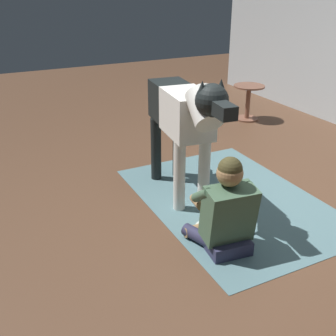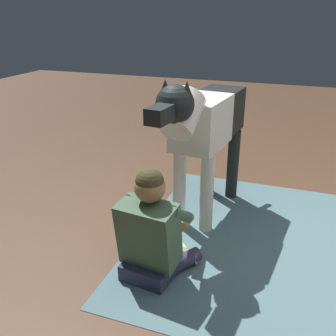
{
  "view_description": "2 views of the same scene",
  "coord_description": "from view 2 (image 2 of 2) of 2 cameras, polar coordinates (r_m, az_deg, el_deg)",
  "views": [
    {
      "loc": [
        2.83,
        -2.2,
        2.06
      ],
      "look_at": [
        -0.21,
        -0.68,
        0.48
      ],
      "focal_mm": 43.95,
      "sensor_mm": 36.0,
      "label": 1
    },
    {
      "loc": [
        2.57,
        0.37,
        1.77
      ],
      "look_at": [
        -0.14,
        -0.61,
        0.56
      ],
      "focal_mm": 40.57,
      "sensor_mm": 36.0,
      "label": 2
    }
  ],
  "objects": [
    {
      "name": "large_dog",
      "position": [
        3.24,
        5.46,
        6.36
      ],
      "size": [
        1.71,
        0.47,
        1.33
      ],
      "color": "silver",
      "rests_on": "ground"
    },
    {
      "name": "person_sitting_on_floor",
      "position": [
        2.69,
        -2.36,
        -9.57
      ],
      "size": [
        0.66,
        0.57,
        0.83
      ],
      "color": "#2E2F4B",
      "rests_on": "ground"
    },
    {
      "name": "ground_plane",
      "position": [
        3.15,
        9.85,
        -11.96
      ],
      "size": [
        15.15,
        15.15,
        0.0
      ],
      "primitive_type": "plane",
      "color": "brown"
    },
    {
      "name": "hot_dog_on_plate",
      "position": [
        3.09,
        0.56,
        -11.75
      ],
      "size": [
        0.23,
        0.23,
        0.06
      ],
      "color": "silver",
      "rests_on": "ground"
    },
    {
      "name": "area_rug",
      "position": [
        3.27,
        10.5,
        -10.41
      ],
      "size": [
        2.31,
        1.61,
        0.01
      ],
      "primitive_type": "cube",
      "color": "slate",
      "rests_on": "ground"
    }
  ]
}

